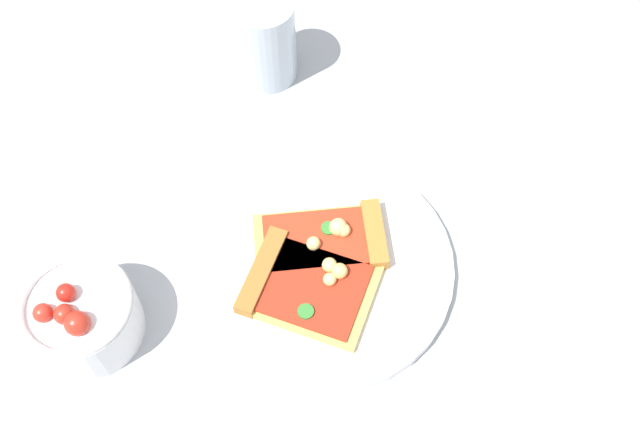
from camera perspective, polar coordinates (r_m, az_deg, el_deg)
ground_plane at (r=0.84m, az=-0.34°, el=-1.59°), size 2.40×2.40×0.00m
plate at (r=0.82m, az=0.13°, el=-3.91°), size 0.28×0.28×0.01m
pizza_slice_near at (r=0.82m, az=0.77°, el=-1.87°), size 0.14×0.16×0.03m
pizza_slice_far at (r=0.79m, az=-1.25°, el=-5.24°), size 0.16×0.15×0.02m
salad_bowl at (r=0.80m, az=-17.14°, el=-7.22°), size 0.11×0.11×0.08m
soda_glass at (r=0.94m, az=-4.07°, el=12.51°), size 0.07×0.07×0.11m
paper_napkin at (r=0.87m, az=19.89°, el=-3.92°), size 0.15×0.13×0.00m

